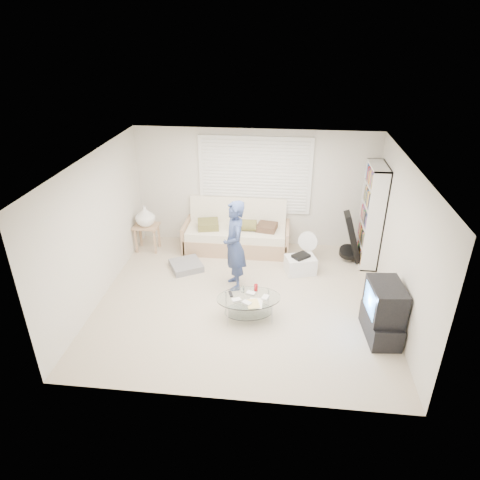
# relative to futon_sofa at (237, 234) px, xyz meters

# --- Properties ---
(ground) EXTENTS (5.00, 5.00, 0.00)m
(ground) POSITION_rel_futon_sofa_xyz_m (0.34, -1.88, -0.35)
(ground) COLOR tan
(ground) RESTS_ON ground
(room_shell) EXTENTS (5.02, 4.52, 2.51)m
(room_shell) POSITION_rel_futon_sofa_xyz_m (0.34, -1.40, 1.28)
(room_shell) COLOR beige
(room_shell) RESTS_ON ground
(window_blinds) EXTENTS (2.32, 0.08, 1.62)m
(window_blinds) POSITION_rel_futon_sofa_xyz_m (0.34, 0.32, 1.20)
(window_blinds) COLOR silver
(window_blinds) RESTS_ON ground
(futon_sofa) EXTENTS (2.20, 0.89, 1.08)m
(futon_sofa) POSITION_rel_futon_sofa_xyz_m (0.00, 0.00, 0.00)
(futon_sofa) COLOR tan
(futon_sofa) RESTS_ON ground
(grey_floor_pillow) EXTENTS (0.78, 0.78, 0.13)m
(grey_floor_pillow) POSITION_rel_futon_sofa_xyz_m (-0.90, -0.94, -0.29)
(grey_floor_pillow) COLOR slate
(grey_floor_pillow) RESTS_ON ground
(side_table) EXTENTS (0.51, 0.41, 1.00)m
(side_table) POSITION_rel_futon_sofa_xyz_m (-1.88, -0.25, 0.39)
(side_table) COLOR tan
(side_table) RESTS_ON ground
(bookshelf) EXTENTS (0.32, 0.85, 2.03)m
(bookshelf) POSITION_rel_futon_sofa_xyz_m (2.67, -0.24, 0.66)
(bookshelf) COLOR white
(bookshelf) RESTS_ON ground
(guitar_case) EXTENTS (0.44, 0.39, 1.02)m
(guitar_case) POSITION_rel_futon_sofa_xyz_m (2.35, -0.26, 0.11)
(guitar_case) COLOR black
(guitar_case) RESTS_ON ground
(floor_fan) EXTENTS (0.41, 0.27, 0.66)m
(floor_fan) POSITION_rel_futon_sofa_xyz_m (1.48, -0.37, 0.03)
(floor_fan) COLOR white
(floor_fan) RESTS_ON ground
(storage_bin) EXTENTS (0.65, 0.54, 0.39)m
(storage_bin) POSITION_rel_futon_sofa_xyz_m (1.34, -0.84, -0.18)
(storage_bin) COLOR white
(storage_bin) RESTS_ON ground
(tv_unit) EXTENTS (0.54, 0.89, 0.92)m
(tv_unit) POSITION_rel_futon_sofa_xyz_m (2.54, -2.60, 0.10)
(tv_unit) COLOR black
(tv_unit) RESTS_ON ground
(coffee_table) EXTENTS (1.15, 0.85, 0.51)m
(coffee_table) POSITION_rel_futon_sofa_xyz_m (0.48, -2.37, -0.04)
(coffee_table) COLOR silver
(coffee_table) RESTS_ON ground
(standing_person) EXTENTS (0.57, 0.71, 1.68)m
(standing_person) POSITION_rel_futon_sofa_xyz_m (0.13, -1.46, 0.49)
(standing_person) COLOR navy
(standing_person) RESTS_ON ground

